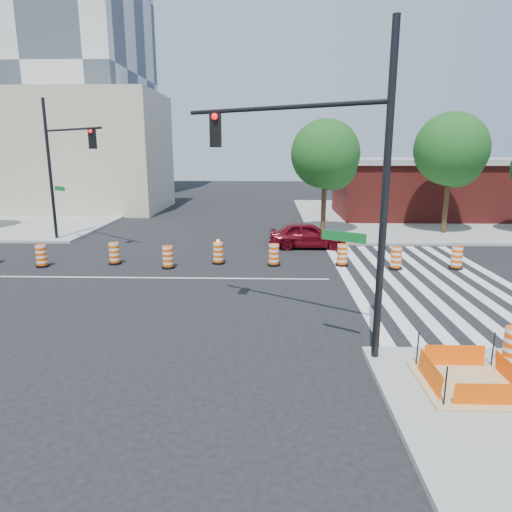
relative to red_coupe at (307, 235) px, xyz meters
name	(u,v)px	position (x,y,z in m)	size (l,w,h in m)	color
ground	(163,278)	(-6.58, -6.26, -0.72)	(120.00, 120.00, 0.00)	black
sidewalk_ne	(439,217)	(11.42, 11.74, -0.65)	(22.00, 22.00, 0.15)	gray
crosswalk_east	(424,280)	(4.37, -6.26, -0.71)	(6.75, 13.50, 0.01)	silver
lane_centerline	(163,278)	(-6.58, -6.26, -0.72)	(14.00, 0.12, 0.01)	silver
excavation_pit	(469,382)	(2.42, -15.26, -0.50)	(2.20, 2.20, 0.90)	tan
brick_storefront	(442,188)	(11.42, 11.74, 1.60)	(16.50, 8.50, 4.60)	maroon
beige_midrise	(82,153)	(-18.58, 15.74, 4.28)	(14.00, 10.00, 10.00)	#BAB08E
red_coupe	(307,235)	(0.00, 0.00, 0.00)	(1.70, 4.23, 1.44)	#5D0812
signal_pole_se	(322,165)	(-0.78, -12.92, 4.20)	(5.18, 3.39, 8.02)	black
signal_pole_nw	(62,157)	(-13.50, 0.56, 4.16)	(4.68, 3.98, 7.95)	black
tree_north_c	(326,158)	(1.32, 3.81, 4.06)	(4.19, 4.19, 7.12)	#382314
tree_north_d	(451,153)	(9.00, 4.20, 4.34)	(4.43, 4.43, 7.53)	#382314
median_drum_2	(42,257)	(-12.59, -4.55, -0.24)	(0.60, 0.60, 1.02)	black
median_drum_3	(114,254)	(-9.40, -3.94, -0.24)	(0.60, 0.60, 1.02)	black
median_drum_4	(168,258)	(-6.71, -4.62, -0.24)	(0.60, 0.60, 1.02)	black
median_drum_5	(218,254)	(-4.51, -3.71, -0.23)	(0.60, 0.60, 1.18)	black
median_drum_6	(274,256)	(-1.88, -4.01, -0.24)	(0.60, 0.60, 1.02)	black
median_drum_7	(342,256)	(1.30, -3.95, -0.24)	(0.60, 0.60, 1.02)	black
median_drum_8	(396,259)	(3.64, -4.50, -0.24)	(0.60, 0.60, 1.02)	black
median_drum_9	(457,259)	(6.40, -4.39, -0.24)	(0.60, 0.60, 1.02)	black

